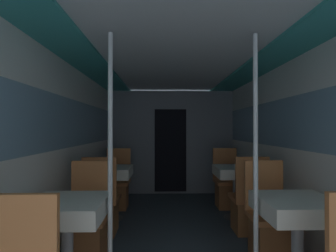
{
  "coord_description": "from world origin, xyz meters",
  "views": [
    {
      "loc": [
        -0.17,
        -1.31,
        1.31
      ],
      "look_at": [
        -0.09,
        2.33,
        1.35
      ],
      "focal_mm": 28.0,
      "sensor_mm": 36.0,
      "label": 1
    }
  ],
  "objects_px": {
    "chair_left_near_1": "(102,210)",
    "dining_table_right_0": "(297,213)",
    "dining_table_left_0": "(67,214)",
    "chair_left_far_1": "(117,190)",
    "support_pole_right_0": "(256,163)",
    "support_pole_left_0": "(110,163)",
    "chair_right_far_1": "(227,189)",
    "chair_left_far_0": "(87,231)",
    "dining_table_right_1": "(236,175)",
    "chair_right_far_0": "(270,229)",
    "chair_right_near_1": "(248,209)",
    "dining_table_left_1": "(111,175)"
  },
  "relations": [
    {
      "from": "chair_right_far_0",
      "to": "support_pole_right_0",
      "type": "xyz_separation_m",
      "value": [
        -0.34,
        -0.54,
        0.74
      ]
    },
    {
      "from": "chair_right_far_0",
      "to": "chair_left_near_1",
      "type": "bearing_deg",
      "value": -19.88
    },
    {
      "from": "chair_left_far_0",
      "to": "support_pole_right_0",
      "type": "height_order",
      "value": "support_pole_right_0"
    },
    {
      "from": "dining_table_left_1",
      "to": "chair_right_far_1",
      "type": "height_order",
      "value": "chair_right_far_1"
    },
    {
      "from": "support_pole_left_0",
      "to": "dining_table_right_1",
      "type": "relative_size",
      "value": 2.76
    },
    {
      "from": "support_pole_right_0",
      "to": "chair_right_far_1",
      "type": "relative_size",
      "value": 2.14
    },
    {
      "from": "dining_table_left_0",
      "to": "chair_left_far_1",
      "type": "xyz_separation_m",
      "value": [
        -0.0,
        2.28,
        -0.34
      ]
    },
    {
      "from": "dining_table_right_1",
      "to": "chair_right_near_1",
      "type": "height_order",
      "value": "chair_right_near_1"
    },
    {
      "from": "dining_table_right_0",
      "to": "chair_right_near_1",
      "type": "bearing_deg",
      "value": 90.0
    },
    {
      "from": "support_pole_left_0",
      "to": "chair_left_far_1",
      "type": "relative_size",
      "value": 2.14
    },
    {
      "from": "chair_left_near_1",
      "to": "chair_right_far_0",
      "type": "xyz_separation_m",
      "value": [
        1.83,
        -0.66,
        0.0
      ]
    },
    {
      "from": "chair_right_far_0",
      "to": "dining_table_right_1",
      "type": "xyz_separation_m",
      "value": [
        -0.0,
        1.2,
        0.34
      ]
    },
    {
      "from": "chair_left_far_1",
      "to": "dining_table_right_1",
      "type": "relative_size",
      "value": 1.29
    },
    {
      "from": "dining_table_left_1",
      "to": "dining_table_right_0",
      "type": "xyz_separation_m",
      "value": [
        1.83,
        -1.74,
        0.0
      ]
    },
    {
      "from": "dining_table_right_0",
      "to": "chair_right_near_1",
      "type": "relative_size",
      "value": 0.77
    },
    {
      "from": "chair_right_far_1",
      "to": "chair_left_far_0",
      "type": "bearing_deg",
      "value": 43.51
    },
    {
      "from": "support_pole_left_0",
      "to": "chair_left_far_1",
      "type": "bearing_deg",
      "value": 98.38
    },
    {
      "from": "dining_table_left_0",
      "to": "support_pole_left_0",
      "type": "distance_m",
      "value": 0.52
    },
    {
      "from": "dining_table_right_0",
      "to": "dining_table_right_1",
      "type": "xyz_separation_m",
      "value": [
        0.0,
        1.74,
        0.0
      ]
    },
    {
      "from": "chair_left_far_0",
      "to": "dining_table_right_0",
      "type": "relative_size",
      "value": 1.29
    },
    {
      "from": "chair_left_far_1",
      "to": "dining_table_right_0",
      "type": "height_order",
      "value": "chair_left_far_1"
    },
    {
      "from": "chair_right_far_0",
      "to": "chair_right_far_1",
      "type": "xyz_separation_m",
      "value": [
        0.0,
        1.74,
        0.0
      ]
    },
    {
      "from": "chair_left_far_0",
      "to": "dining_table_right_0",
      "type": "height_order",
      "value": "chair_left_far_0"
    },
    {
      "from": "chair_left_near_1",
      "to": "chair_right_far_1",
      "type": "relative_size",
      "value": 1.0
    },
    {
      "from": "chair_right_near_1",
      "to": "support_pole_right_0",
      "type": "bearing_deg",
      "value": -105.62
    },
    {
      "from": "support_pole_left_0",
      "to": "dining_table_left_1",
      "type": "bearing_deg",
      "value": 100.92
    },
    {
      "from": "chair_left_near_1",
      "to": "support_pole_right_0",
      "type": "relative_size",
      "value": 0.47
    },
    {
      "from": "chair_left_far_0",
      "to": "support_pole_left_0",
      "type": "xyz_separation_m",
      "value": [
        0.34,
        -0.54,
        0.74
      ]
    },
    {
      "from": "chair_right_far_0",
      "to": "dining_table_left_1",
      "type": "bearing_deg",
      "value": -33.24
    },
    {
      "from": "dining_table_right_1",
      "to": "chair_right_near_1",
      "type": "bearing_deg",
      "value": -90.0
    },
    {
      "from": "chair_right_far_0",
      "to": "support_pole_right_0",
      "type": "bearing_deg",
      "value": 58.05
    },
    {
      "from": "dining_table_left_0",
      "to": "support_pole_right_0",
      "type": "bearing_deg",
      "value": 0.0
    },
    {
      "from": "support_pole_left_0",
      "to": "chair_left_near_1",
      "type": "bearing_deg",
      "value": 105.62
    },
    {
      "from": "chair_right_far_0",
      "to": "chair_right_near_1",
      "type": "distance_m",
      "value": 0.66
    },
    {
      "from": "dining_table_left_0",
      "to": "dining_table_right_0",
      "type": "xyz_separation_m",
      "value": [
        1.83,
        0.0,
        0.0
      ]
    },
    {
      "from": "support_pole_left_0",
      "to": "support_pole_right_0",
      "type": "bearing_deg",
      "value": 0.0
    },
    {
      "from": "dining_table_right_1",
      "to": "chair_right_far_0",
      "type": "bearing_deg",
      "value": -90.0
    },
    {
      "from": "dining_table_left_0",
      "to": "chair_right_far_0",
      "type": "height_order",
      "value": "chair_right_far_0"
    },
    {
      "from": "support_pole_right_0",
      "to": "chair_left_far_1",
      "type": "bearing_deg",
      "value": 123.31
    },
    {
      "from": "chair_left_far_0",
      "to": "chair_left_near_1",
      "type": "bearing_deg",
      "value": -90.0
    },
    {
      "from": "chair_left_far_0",
      "to": "support_pole_right_0",
      "type": "bearing_deg",
      "value": 160.21
    },
    {
      "from": "support_pole_left_0",
      "to": "chair_right_far_0",
      "type": "bearing_deg",
      "value": 19.79
    },
    {
      "from": "dining_table_left_0",
      "to": "dining_table_right_0",
      "type": "height_order",
      "value": "same"
    },
    {
      "from": "chair_left_far_0",
      "to": "dining_table_left_1",
      "type": "bearing_deg",
      "value": -90.0
    },
    {
      "from": "dining_table_left_1",
      "to": "dining_table_right_0",
      "type": "relative_size",
      "value": 1.0
    },
    {
      "from": "dining_table_left_1",
      "to": "chair_right_far_0",
      "type": "distance_m",
      "value": 2.22
    },
    {
      "from": "chair_left_near_1",
      "to": "support_pole_right_0",
      "type": "bearing_deg",
      "value": -38.75
    },
    {
      "from": "chair_left_far_1",
      "to": "dining_table_right_1",
      "type": "bearing_deg",
      "value": 163.63
    },
    {
      "from": "support_pole_left_0",
      "to": "chair_left_far_1",
      "type": "height_order",
      "value": "support_pole_left_0"
    },
    {
      "from": "chair_left_near_1",
      "to": "dining_table_right_0",
      "type": "relative_size",
      "value": 1.29
    }
  ]
}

